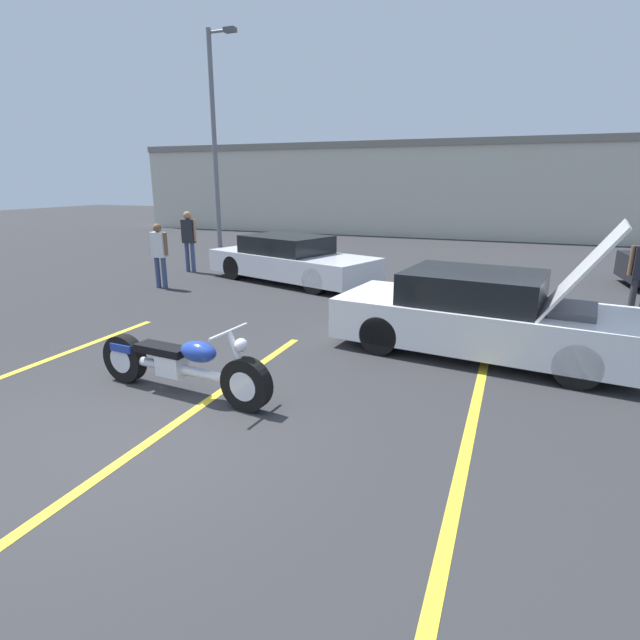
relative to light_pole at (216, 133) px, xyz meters
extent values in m
plane|color=#2D2D30|center=(7.55, -13.81, -4.36)|extent=(80.00, 80.00, 0.00)
cube|color=yellow|center=(4.72, -12.83, -4.36)|extent=(0.12, 5.55, 0.01)
cube|color=yellow|center=(7.80, -12.83, -4.36)|extent=(0.12, 5.55, 0.01)
cube|color=yellow|center=(10.88, -12.83, -4.36)|extent=(0.12, 5.55, 0.01)
cube|color=beige|center=(7.55, 8.33, -2.16)|extent=(32.00, 4.00, 4.40)
cube|color=slate|center=(7.55, 8.33, -0.11)|extent=(32.00, 4.20, 0.30)
cylinder|color=slate|center=(-0.08, 0.00, -0.38)|extent=(0.18, 0.18, 7.95)
cylinder|color=slate|center=(0.37, 0.00, 3.44)|extent=(0.90, 0.10, 0.10)
cube|color=#4C4C51|center=(0.82, 0.00, 3.44)|extent=(0.44, 0.28, 0.16)
cylinder|color=black|center=(8.37, -12.70, -4.04)|extent=(0.66, 0.22, 0.65)
cylinder|color=black|center=(6.42, -12.52, -4.04)|extent=(0.66, 0.22, 0.65)
cylinder|color=silver|center=(8.37, -12.70, -4.04)|extent=(0.37, 0.20, 0.36)
cylinder|color=silver|center=(6.42, -12.52, -4.04)|extent=(0.37, 0.20, 0.36)
cylinder|color=silver|center=(7.40, -12.61, -4.02)|extent=(1.67, 0.27, 0.12)
cube|color=silver|center=(7.25, -12.60, -3.98)|extent=(0.38, 0.27, 0.28)
ellipsoid|color=navy|center=(7.69, -12.64, -3.74)|extent=(0.53, 0.32, 0.26)
cube|color=black|center=(7.11, -12.58, -3.80)|extent=(0.75, 0.33, 0.10)
cube|color=navy|center=(6.47, -12.52, -3.86)|extent=(0.37, 0.25, 0.10)
cylinder|color=silver|center=(8.28, -12.69, -3.71)|extent=(0.31, 0.10, 0.63)
cylinder|color=silver|center=(8.16, -12.68, -3.42)|extent=(0.10, 0.70, 0.04)
sphere|color=silver|center=(8.32, -12.69, -3.56)|extent=(0.16, 0.16, 0.16)
cylinder|color=silver|center=(6.97, -12.46, -4.08)|extent=(1.28, 0.21, 0.09)
cube|color=white|center=(10.77, -9.61, -3.87)|extent=(4.62, 2.30, 0.64)
cube|color=black|center=(10.59, -9.58, -3.32)|extent=(2.18, 1.82, 0.47)
cylinder|color=black|center=(12.03, -10.54, -4.05)|extent=(0.64, 0.30, 0.61)
cylinder|color=black|center=(12.23, -9.02, -4.05)|extent=(0.64, 0.30, 0.61)
cylinder|color=black|center=(9.31, -10.19, -4.05)|extent=(0.64, 0.30, 0.61)
cylinder|color=black|center=(9.50, -8.67, -4.05)|extent=(0.64, 0.30, 0.61)
cube|color=white|center=(12.02, -9.77, -2.92)|extent=(1.12, 1.72, 1.29)
cube|color=#4C4C51|center=(11.98, -9.76, -3.59)|extent=(0.72, 1.03, 0.28)
cube|color=silver|center=(5.64, -5.45, -3.89)|extent=(5.02, 3.16, 0.58)
cube|color=black|center=(5.46, -5.39, -3.38)|extent=(2.51, 2.18, 0.46)
cylinder|color=black|center=(6.78, -6.64, -4.04)|extent=(0.68, 0.41, 0.64)
cylinder|color=black|center=(7.27, -5.16, -4.04)|extent=(0.68, 0.41, 0.64)
cylinder|color=black|center=(4.01, -5.73, -4.04)|extent=(0.68, 0.41, 0.64)
cylinder|color=black|center=(4.50, -4.25, -4.04)|extent=(0.68, 0.41, 0.64)
cylinder|color=#38476B|center=(2.15, -5.22, -3.93)|extent=(0.12, 0.12, 0.85)
cylinder|color=#38476B|center=(2.35, -5.22, -3.93)|extent=(0.12, 0.12, 0.85)
cube|color=#26262D|center=(2.25, -5.22, -3.17)|extent=(0.36, 0.20, 0.68)
cylinder|color=#9E704C|center=(2.03, -5.22, -3.13)|extent=(0.08, 0.08, 0.61)
cylinder|color=#9E704C|center=(2.47, -5.22, -3.13)|extent=(0.08, 0.08, 0.61)
sphere|color=#9E704C|center=(2.25, -5.22, -2.72)|extent=(0.23, 0.23, 0.23)
cylinder|color=#333338|center=(13.34, -6.40, -3.96)|extent=(0.12, 0.12, 0.79)
cylinder|color=brown|center=(13.22, -6.40, -3.22)|extent=(0.08, 0.08, 0.56)
cylinder|color=#38476B|center=(2.84, -7.40, -3.97)|extent=(0.12, 0.12, 0.78)
cylinder|color=#38476B|center=(3.04, -7.40, -3.97)|extent=(0.12, 0.12, 0.78)
cube|color=white|center=(2.94, -7.40, -3.27)|extent=(0.36, 0.20, 0.62)
cylinder|color=brown|center=(2.72, -7.40, -3.24)|extent=(0.08, 0.08, 0.55)
cylinder|color=brown|center=(3.16, -7.40, -3.24)|extent=(0.08, 0.08, 0.55)
sphere|color=brown|center=(2.94, -7.40, -2.86)|extent=(0.21, 0.21, 0.21)
camera|label=1|loc=(11.15, -17.40, -1.74)|focal=28.00mm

